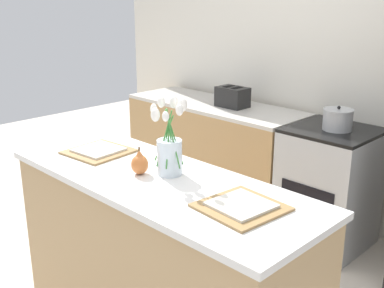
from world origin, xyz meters
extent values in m
cube|color=silver|center=(0.00, 2.00, 1.35)|extent=(5.20, 0.08, 2.70)
cube|color=tan|center=(0.00, 0.00, 0.46)|extent=(1.76, 0.62, 0.92)
cube|color=silver|center=(0.00, 0.00, 0.94)|extent=(1.80, 0.66, 0.03)
cube|color=tan|center=(-1.06, 1.60, 0.44)|extent=(1.68, 0.60, 0.88)
cube|color=beige|center=(-1.06, 1.60, 0.89)|extent=(1.68, 0.60, 0.03)
cube|color=#B2B5B7|center=(0.10, 1.60, 0.44)|extent=(0.60, 0.60, 0.89)
cube|color=black|center=(0.10, 1.60, 0.90)|extent=(0.60, 0.60, 0.02)
cube|color=black|center=(0.10, 1.30, 0.41)|extent=(0.42, 0.01, 0.29)
cylinder|color=silver|center=(0.01, 0.08, 1.05)|extent=(0.13, 0.13, 0.18)
cylinder|color=#3D8438|center=(0.05, 0.07, 1.16)|extent=(0.13, 0.03, 0.28)
ellipsoid|color=white|center=(0.11, 0.06, 1.32)|extent=(0.04, 0.04, 0.06)
cylinder|color=#3D8438|center=(0.03, 0.09, 1.16)|extent=(0.06, 0.07, 0.29)
ellipsoid|color=white|center=(0.06, 0.13, 1.32)|extent=(0.05, 0.05, 0.07)
cylinder|color=#3D8438|center=(0.01, 0.09, 1.16)|extent=(0.02, 0.07, 0.30)
ellipsoid|color=white|center=(0.00, 0.12, 1.33)|extent=(0.04, 0.04, 0.06)
cylinder|color=#3D8438|center=(-0.01, 0.08, 1.16)|extent=(0.12, 0.04, 0.29)
ellipsoid|color=white|center=(-0.07, 0.10, 1.32)|extent=(0.04, 0.04, 0.06)
cylinder|color=#3D8438|center=(-0.02, 0.07, 1.15)|extent=(0.12, 0.04, 0.26)
ellipsoid|color=white|center=(-0.08, 0.05, 1.29)|extent=(0.04, 0.04, 0.06)
cylinder|color=#3D8438|center=(0.00, 0.05, 1.13)|extent=(0.04, 0.08, 0.25)
ellipsoid|color=white|center=(-0.02, 0.01, 1.28)|extent=(0.05, 0.05, 0.07)
cylinder|color=#3D8438|center=(0.03, 0.05, 1.14)|extent=(0.07, 0.10, 0.26)
ellipsoid|color=white|center=(0.06, 0.01, 1.29)|extent=(0.03, 0.03, 0.05)
ellipsoid|color=#C66B33|center=(-0.10, -0.03, 1.01)|extent=(0.09, 0.09, 0.10)
cone|color=#C66B33|center=(-0.10, -0.03, 1.07)|extent=(0.05, 0.05, 0.04)
cylinder|color=brown|center=(-0.10, -0.03, 1.10)|extent=(0.01, 0.01, 0.02)
cube|color=olive|center=(-0.53, 0.02, 0.96)|extent=(0.36, 0.36, 0.01)
cube|color=silver|center=(-0.53, 0.02, 0.98)|extent=(0.26, 0.26, 0.01)
cube|color=olive|center=(0.53, 0.02, 0.96)|extent=(0.36, 0.36, 0.01)
cube|color=silver|center=(0.53, 0.02, 0.98)|extent=(0.26, 0.26, 0.01)
cube|color=black|center=(-0.87, 1.61, 0.99)|extent=(0.26, 0.18, 0.17)
cube|color=black|center=(-0.91, 1.61, 1.08)|extent=(0.05, 0.11, 0.01)
cube|color=black|center=(-0.82, 1.61, 1.08)|extent=(0.05, 0.11, 0.01)
cube|color=black|center=(-1.01, 1.61, 1.02)|extent=(0.02, 0.02, 0.02)
cylinder|color=#B2B5B7|center=(0.13, 1.60, 0.98)|extent=(0.21, 0.21, 0.14)
cylinder|color=#B2B5B7|center=(0.13, 1.60, 1.05)|extent=(0.21, 0.21, 0.01)
sphere|color=black|center=(0.13, 1.60, 1.07)|extent=(0.02, 0.02, 0.02)
camera|label=1|loc=(1.72, -1.48, 1.86)|focal=45.00mm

